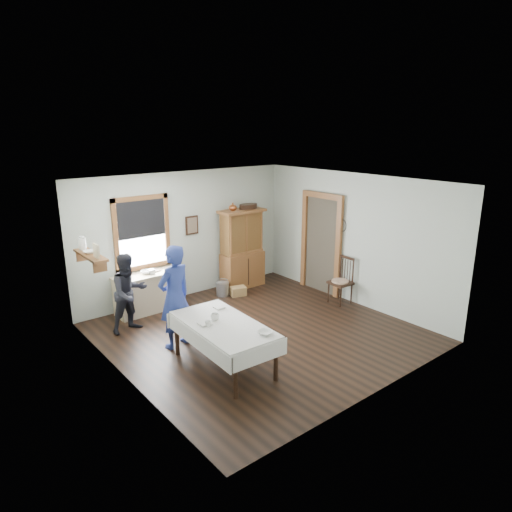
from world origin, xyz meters
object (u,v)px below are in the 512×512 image
Objects in this scene: work_counter at (149,292)px; dining_table at (224,345)px; woman_blue at (175,301)px; wicker_basket at (238,291)px; china_hutch at (242,249)px; pail at (223,289)px; figure_dark at (129,296)px; spindle_chair at (341,281)px.

work_counter reaches higher than dining_table.
work_counter is 0.84× the size of woman_blue.
work_counter is 1.97m from wicker_basket.
work_counter is 0.75× the size of dining_table.
china_hutch is (2.35, -0.01, 0.51)m from work_counter.
china_hutch is 3.74m from dining_table.
china_hutch is 5.89× the size of pail.
wicker_basket is 2.64m from figure_dark.
woman_blue reaches higher than pail.
work_counter is 1.78m from woman_blue.
spindle_chair is 2.99× the size of wicker_basket.
china_hutch is at bearing 43.80° from wicker_basket.
pail is 0.23× the size of figure_dark.
woman_blue is (-3.63, 0.44, 0.32)m from spindle_chair.
wicker_basket is 2.66m from woman_blue.
pail is 0.19× the size of woman_blue.
woman_blue is at bearing -79.00° from figure_dark.
figure_dark is (-0.56, 2.13, 0.31)m from dining_table.
figure_dark reaches higher than wicker_basket.
figure_dark reaches higher than pail.
woman_blue is (-1.97, -1.47, 0.66)m from pail.
china_hutch is 5.44× the size of wicker_basket.
figure_dark is at bearing -169.80° from pail.
work_counter is 3.93m from spindle_chair.
woman_blue reaches higher than wicker_basket.
china_hutch reaches higher than woman_blue.
work_counter is at bearing 36.68° from figure_dark.
china_hutch reaches higher than wicker_basket.
spindle_chair is 0.60× the size of woman_blue.
spindle_chair reaches higher than wicker_basket.
work_counter is 0.97m from figure_dark.
work_counter is 2.40m from china_hutch.
woman_blue is at bearing -147.16° from china_hutch.
woman_blue reaches higher than figure_dark.
dining_table is 1.36× the size of figure_dark.
wicker_basket is (0.26, -0.21, -0.06)m from pail.
woman_blue is (-2.23, -1.26, 0.72)m from wicker_basket.
dining_table is at bearing -130.81° from wicker_basket.
wicker_basket is 0.20× the size of woman_blue.
dining_table is at bearing -124.53° from pail.
china_hutch is at bearing -159.62° from woman_blue.
figure_dark is (-3.02, -0.63, -0.23)m from china_hutch.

